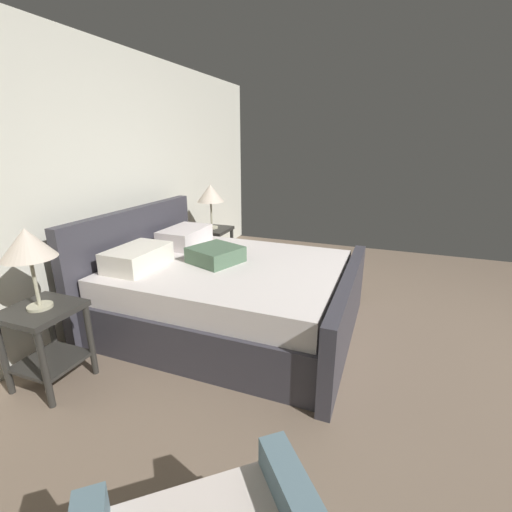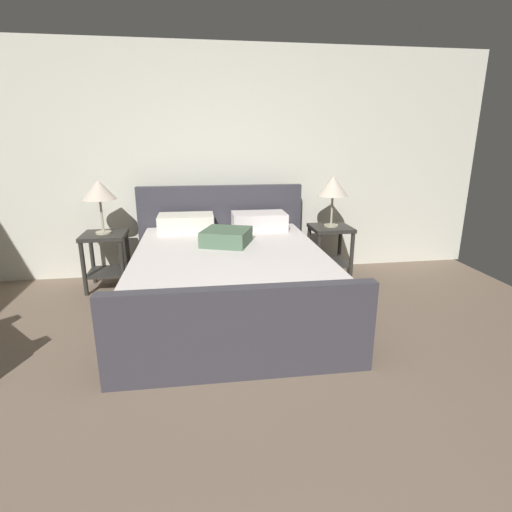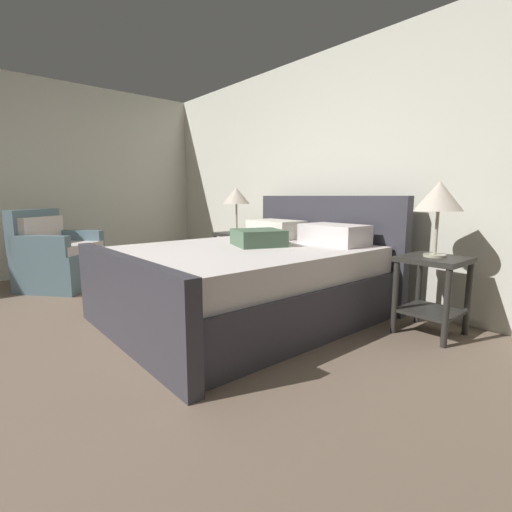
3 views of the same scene
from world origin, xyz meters
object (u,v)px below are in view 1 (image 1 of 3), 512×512
at_px(bed, 226,291).
at_px(table_lamp_right, 211,194).
at_px(nightstand_right, 212,243).
at_px(table_lamp_left, 27,245).
at_px(nightstand_left, 46,333).

relative_size(bed, table_lamp_right, 3.94).
xyz_separation_m(nightstand_right, table_lamp_left, (-2.45, 0.03, 0.64)).
bearing_deg(nightstand_left, table_lamp_right, -0.60).
xyz_separation_m(bed, nightstand_right, (1.22, 0.77, 0.06)).
bearing_deg(table_lamp_right, bed, -147.67).
distance_m(bed, nightstand_right, 1.45).
distance_m(nightstand_left, table_lamp_left, 0.64).
height_order(nightstand_left, table_lamp_left, table_lamp_left).
distance_m(bed, nightstand_left, 1.46).
height_order(nightstand_right, table_lamp_right, table_lamp_right).
bearing_deg(table_lamp_right, nightstand_right, -116.57).
distance_m(bed, table_lamp_left, 1.62).
height_order(bed, nightstand_left, bed).
xyz_separation_m(nightstand_left, table_lamp_left, (-0.00, 0.00, 0.64)).
distance_m(table_lamp_right, table_lamp_left, 2.45).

